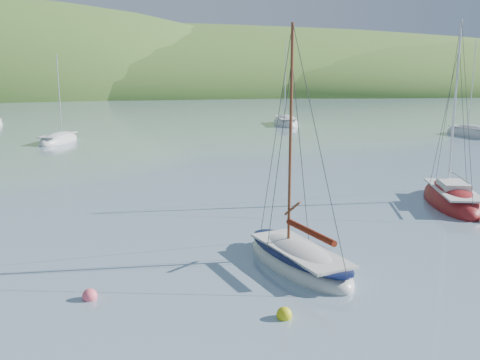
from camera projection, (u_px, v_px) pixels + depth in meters
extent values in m
plane|color=gray|center=(235.00, 305.00, 17.52)|extent=(700.00, 700.00, 0.00)
ellipsoid|color=#3F6627|center=(143.00, 91.00, 180.77)|extent=(440.00, 110.00, 44.00)
ellipsoid|color=#3F6627|center=(402.00, 90.00, 188.14)|extent=(240.00, 100.00, 34.00)
ellipsoid|color=silver|center=(298.00, 263.00, 21.03)|extent=(3.94, 6.88, 1.59)
cube|color=beige|center=(300.00, 250.00, 20.80)|extent=(2.99, 5.34, 0.10)
cylinder|color=brown|center=(290.00, 138.00, 20.72)|extent=(0.12, 0.12, 8.65)
ellipsoid|color=black|center=(299.00, 251.00, 20.94)|extent=(3.88, 6.80, 0.27)
cylinder|color=#631B0C|center=(310.00, 232.00, 20.04)|extent=(1.02, 3.07, 0.24)
ellipsoid|color=maroon|center=(451.00, 201.00, 30.54)|extent=(4.66, 7.95, 2.07)
cube|color=beige|center=(453.00, 190.00, 30.24)|extent=(3.55, 6.17, 0.10)
cylinder|color=silver|center=(455.00, 105.00, 30.31)|extent=(0.12, 0.12, 9.40)
cube|color=beige|center=(454.00, 185.00, 30.19)|extent=(1.96, 2.43, 0.42)
cylinder|color=silver|center=(459.00, 176.00, 29.32)|extent=(1.14, 3.48, 0.09)
ellipsoid|color=silver|center=(59.00, 141.00, 55.93)|extent=(4.64, 7.33, 1.89)
cube|color=beige|center=(57.00, 135.00, 55.66)|extent=(3.54, 5.69, 0.10)
cylinder|color=silver|center=(59.00, 94.00, 55.75)|extent=(0.12, 0.12, 8.30)
ellipsoid|color=silver|center=(286.00, 123.00, 73.30)|extent=(4.06, 8.99, 2.36)
cube|color=beige|center=(286.00, 118.00, 72.96)|extent=(3.06, 7.00, 0.10)
cylinder|color=silver|center=(285.00, 79.00, 73.08)|extent=(0.12, 0.12, 10.42)
ellipsoid|color=silver|center=(474.00, 135.00, 60.97)|extent=(4.27, 8.60, 2.24)
cube|color=beige|center=(476.00, 128.00, 60.66)|extent=(3.23, 6.69, 0.10)
cylinder|color=silver|center=(472.00, 84.00, 60.70)|extent=(0.12, 0.12, 9.86)
sphere|color=#CBC711|center=(284.00, 315.00, 16.58)|extent=(0.49, 0.49, 0.49)
sphere|color=#FF5B6E|center=(90.00, 296.00, 17.95)|extent=(0.50, 0.50, 0.50)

